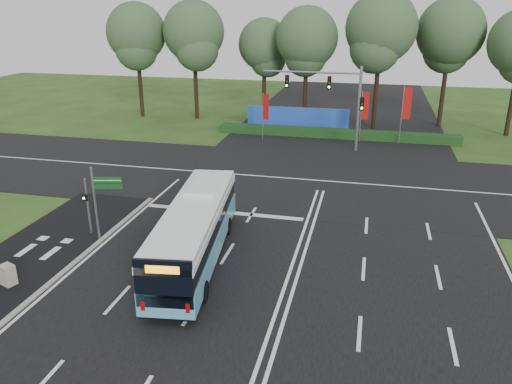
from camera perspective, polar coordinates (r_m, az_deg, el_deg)
ground at (r=24.20m, az=4.31°, el=-7.95°), size 120.00×120.00×0.00m
road_main at (r=24.19m, az=4.31°, el=-7.90°), size 20.00×120.00×0.04m
road_cross at (r=35.14m, az=7.43°, el=1.27°), size 120.00×14.00×0.05m
bike_path at (r=26.48m, az=-24.89°, el=-7.25°), size 5.00×18.00×0.06m
kerb_strip at (r=25.13m, az=-20.51°, el=-8.02°), size 0.25×18.00×0.12m
city_bus at (r=23.67m, az=-6.96°, el=-4.47°), size 3.67×11.09×3.13m
pedestrian_signal at (r=27.69m, az=-18.73°, el=-1.35°), size 0.29×0.40×3.12m
street_sign at (r=26.54m, az=-17.32°, el=-0.29°), size 1.51×0.45×3.97m
utility_cabinet at (r=24.53m, az=-26.50°, el=-8.53°), size 0.72×0.66×0.99m
banner_flag_left at (r=45.06m, az=1.05°, el=9.41°), size 0.61×0.26×4.31m
banner_flag_mid at (r=45.64m, az=12.26°, el=9.26°), size 0.67×0.09×4.53m
banner_flag_right at (r=45.38m, az=16.71°, el=9.26°), size 0.75×0.15×5.11m
traffic_light_gantry at (r=42.22m, az=9.28°, el=10.93°), size 8.41×0.28×7.00m
hedge at (r=47.00m, az=9.12°, el=6.59°), size 22.00×1.20×0.80m
blue_hoarding at (r=49.68m, az=4.75°, el=8.36°), size 10.00×0.30×2.20m
eucalyptus_row at (r=51.45m, az=7.13°, el=17.41°), size 43.35×8.90×12.93m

